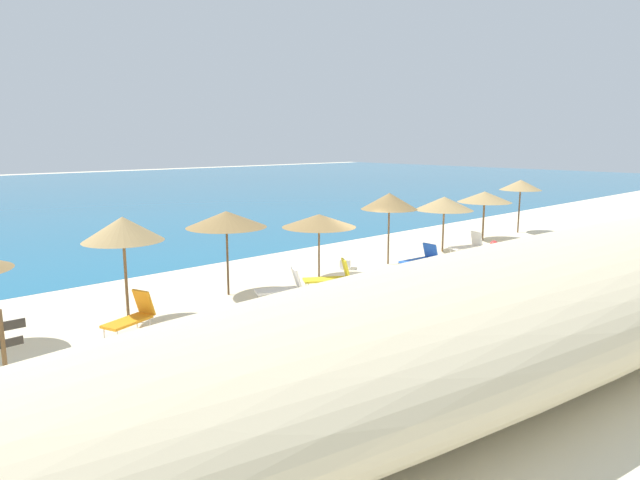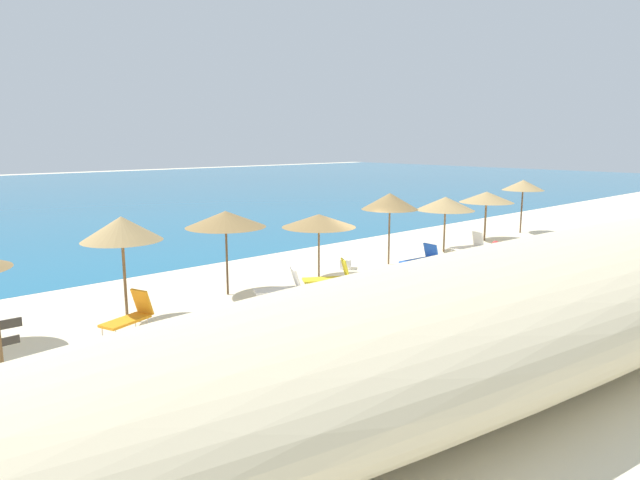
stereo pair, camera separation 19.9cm
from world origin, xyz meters
name	(u,v)px [view 2 (the right image)]	position (x,y,z in m)	size (l,w,h in m)	color
ground_plane	(377,280)	(0.00, 0.00, 0.00)	(160.00, 160.00, 0.00)	beige
sea_water	(40,196)	(0.00, 41.80, 0.00)	(160.00, 70.95, 0.01)	#1E6B93
dune_ridge	(634,275)	(1.49, -8.03, 1.40)	(42.06, 5.44, 2.81)	beige
beach_umbrella_1	(122,229)	(-8.71, 1.54, 2.64)	(2.19, 2.19, 2.98)	brown
beach_umbrella_2	(226,219)	(-5.11, 1.98, 2.51)	(2.60, 2.60, 2.78)	brown
beach_umbrella_3	(319,221)	(-1.46, 1.54, 2.16)	(2.69, 2.69, 2.40)	brown
beach_umbrella_4	(390,201)	(2.29, 1.44, 2.60)	(2.30, 2.30, 2.93)	brown
beach_umbrella_5	(445,204)	(6.16, 1.48, 2.21)	(2.62, 2.62, 2.52)	brown
beach_umbrella_6	(487,197)	(10.09, 1.80, 2.21)	(2.69, 2.69, 2.49)	brown
beach_umbrella_7	(523,185)	(13.65, 1.78, 2.62)	(2.22, 2.22, 2.91)	brown
lounge_chair_0	(131,315)	(-9.00, 0.56, 0.48)	(1.50, 1.00, 1.09)	orange
lounge_chair_1	(470,245)	(6.36, 0.25, 0.43)	(1.55, 1.03, 1.01)	white
lounge_chair_2	(422,259)	(2.59, -0.02, 0.42)	(1.65, 0.80, 0.97)	blue
lounge_chair_3	(282,287)	(-4.15, 0.30, 0.42)	(1.59, 1.16, 1.00)	white
lounge_chair_4	(331,277)	(-2.07, 0.25, 0.42)	(1.66, 1.32, 1.02)	yellow
wooden_signpost	(0,347)	(-12.49, -1.66, 1.13)	(0.84, 0.09, 1.90)	brown
beach_ball	(496,245)	(8.55, 0.26, 0.19)	(0.37, 0.37, 0.37)	red
cooler_box	(346,264)	(0.42, 2.06, 0.20)	(0.55, 0.43, 0.39)	white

